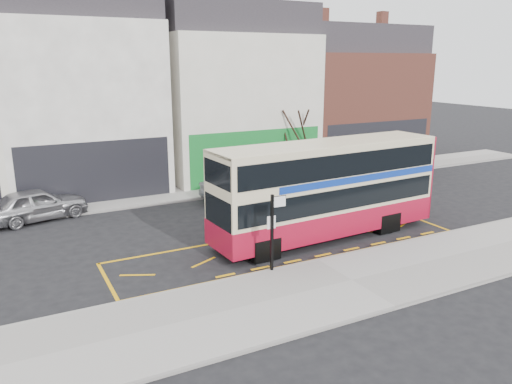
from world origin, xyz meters
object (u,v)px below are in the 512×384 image
bus_stop_post (274,224)px  street_tree_right (293,118)px  car_white (313,174)px  double_decker_bus (327,188)px  car_grey (243,187)px  car_silver (37,204)px

bus_stop_post → street_tree_right: 14.08m
car_white → double_decker_bus: bearing=143.3°
car_grey → bus_stop_post: bearing=159.6°
car_white → street_tree_right: size_ratio=0.77×
bus_stop_post → car_grey: 9.49m
car_silver → car_grey: (9.76, -1.19, -0.03)m
car_silver → street_tree_right: bearing=-98.4°
car_silver → car_white: size_ratio=1.04×
double_decker_bus → bus_stop_post: (-3.75, -2.25, -0.30)m
car_silver → street_tree_right: (14.41, 1.48, 2.99)m
car_grey → street_tree_right: street_tree_right is taller
car_silver → car_white: bearing=-104.7°
car_grey → street_tree_right: (4.65, 2.67, 3.02)m
double_decker_bus → bus_stop_post: size_ratio=3.76×
car_silver → street_tree_right: street_tree_right is taller
double_decker_bus → car_silver: (-10.33, 7.82, -1.32)m
car_silver → car_grey: car_silver is taller
car_silver → car_grey: 9.83m
car_silver → double_decker_bus: bearing=-141.4°
bus_stop_post → car_grey: size_ratio=0.61×
car_grey → street_tree_right: size_ratio=0.79×
double_decker_bus → car_silver: size_ratio=2.28×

